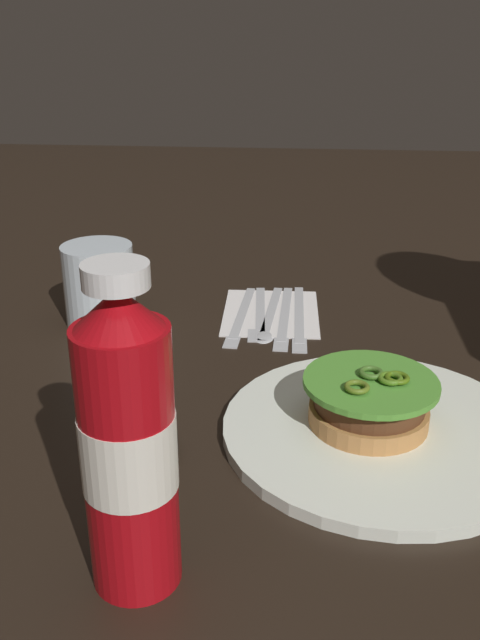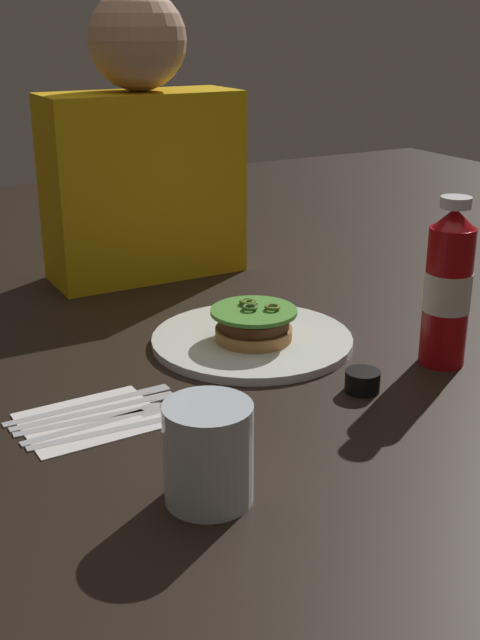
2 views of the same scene
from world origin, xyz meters
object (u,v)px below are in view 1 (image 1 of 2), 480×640
Objects in this scene: napkin at (271,312)px; condiment_cup at (153,439)px; spoon_utensil at (268,318)px; steak_knife at (299,319)px; fork_utensil at (257,315)px; ketchup_bottle at (128,445)px; water_glass at (99,285)px; butter_knife at (284,318)px; dinner_plate at (379,431)px; table_knife at (240,317)px; burger_sandwich at (369,401)px.

condiment_cup is at bearing -15.29° from napkin.
steak_knife is (-0.00, 0.04, 0.00)m from spoon_utensil.
ketchup_bottle is at bearing -6.58° from fork_utensil.
napkin is 0.87× the size of fork_utensil.
butter_knife is at bearing 95.73° from water_glass.
condiment_cup reaches higher than napkin.
ketchup_bottle is 0.18m from condiment_cup.
dinner_plate reaches higher than spoon_utensil.
steak_knife is at bearing 90.58° from table_knife.
dinner_plate is 0.41m from water_glass.
burger_sandwich reaches higher than table_knife.
ketchup_bottle is 0.48m from fork_utensil.
ketchup_bottle is at bearing -41.46° from burger_sandwich.
water_glass is at bearing -84.27° from butter_knife.
spoon_utensil is (-0.26, -0.12, -0.00)m from dinner_plate.
water_glass is at bearing -81.33° from fork_utensil.
condiment_cup is (0.28, 0.12, -0.04)m from water_glass.
condiment_cup is 0.33m from butter_knife.
water_glass is 0.55× the size of spoon_utensil.
water_glass reaches higher than table_knife.
ketchup_bottle is at bearing -43.71° from dinner_plate.
steak_knife is (-0.46, 0.11, -0.10)m from ketchup_bottle.
condiment_cup reaches higher than table_knife.
dinner_plate is at bearing 24.47° from spoon_utensil.
ketchup_bottle is 1.09× the size of steak_knife.
burger_sandwich is at bearing 14.53° from steak_knife.
burger_sandwich reaches higher than butter_knife.
fork_utensil is at bearing -122.41° from spoon_utensil.
condiment_cup is at bearing -16.31° from spoon_utensil.
burger_sandwich is at bearing 138.54° from ketchup_bottle.
table_knife and steak_knife have the same top height.
butter_knife is at bearing -89.99° from steak_knife.
ketchup_bottle is 0.48m from steak_knife.
burger_sandwich reaches higher than spoon_utensil.
napkin is (-0.33, 0.09, -0.01)m from condiment_cup.
dinner_plate is at bearing 30.64° from table_knife.
water_glass is at bearing -84.58° from spoon_utensil.
fork_utensil is 0.88× the size of butter_knife.
dinner_plate is 6.51× the size of condiment_cup.
burger_sandwich is at bearing 18.55° from butter_knife.
spoon_utensil is (-0.26, -0.11, -0.03)m from burger_sandwich.
water_glass reaches higher than condiment_cup.
spoon_utensil is at bearing 171.34° from ketchup_bottle.
burger_sandwich is 0.63× the size of table_knife.
condiment_cup is 0.21× the size of steak_knife.
butter_knife is (-0.46, 0.09, -0.10)m from ketchup_bottle.
ketchup_bottle is (0.20, -0.19, 0.10)m from dinner_plate.
steak_knife is (-0.26, -0.07, -0.03)m from burger_sandwich.
ketchup_bottle is 0.47m from spoon_utensil.
napkin is 0.03m from spoon_utensil.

